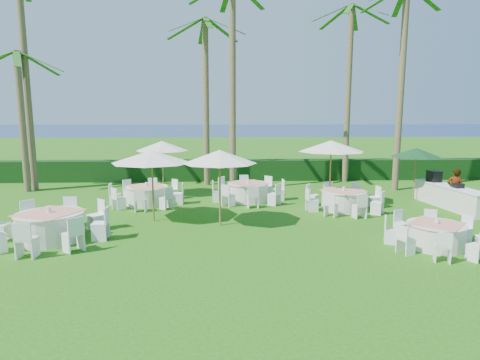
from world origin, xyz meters
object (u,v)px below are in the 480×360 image
at_px(umbrella_d, 331,146).
at_px(buffet_table, 450,196).
at_px(umbrella_a, 152,157).
at_px(staff_person, 455,189).
at_px(banquet_table_a, 50,226).
at_px(banquet_table_e, 248,191).
at_px(banquet_table_c, 436,235).
at_px(banquet_table_f, 343,200).
at_px(umbrella_b, 220,157).
at_px(umbrella_c, 162,146).
at_px(umbrella_green, 416,153).
at_px(banquet_table_d, 147,195).

distance_m(umbrella_d, buffet_table, 5.28).
xyz_separation_m(umbrella_a, staff_person, (11.88, 1.25, -1.50)).
height_order(banquet_table_a, banquet_table_e, banquet_table_a).
bearing_deg(banquet_table_e, buffet_table, -11.92).
relative_size(banquet_table_c, banquet_table_f, 0.88).
relative_size(umbrella_b, umbrella_c, 1.01).
height_order(umbrella_c, staff_person, umbrella_c).
relative_size(umbrella_c, buffet_table, 0.65).
xyz_separation_m(banquet_table_a, umbrella_d, (9.86, 4.65, 2.04)).
distance_m(banquet_table_f, umbrella_d, 2.36).
distance_m(umbrella_green, buffet_table, 2.40).
xyz_separation_m(banquet_table_d, staff_person, (12.63, -1.55, 0.42)).
bearing_deg(staff_person, umbrella_a, 23.63).
bearing_deg(umbrella_green, banquet_table_a, -159.09).
bearing_deg(umbrella_green, staff_person, -67.47).
bearing_deg(banquet_table_f, umbrella_green, 24.52).
xyz_separation_m(banquet_table_c, banquet_table_f, (-1.25, 4.79, 0.04)).
distance_m(umbrella_green, staff_person, 2.40).
relative_size(banquet_table_f, umbrella_green, 1.33).
relative_size(umbrella_b, buffet_table, 0.66).
distance_m(banquet_table_a, banquet_table_c, 11.45).
distance_m(banquet_table_f, umbrella_a, 7.76).
height_order(banquet_table_d, buffet_table, buffet_table).
xyz_separation_m(banquet_table_d, umbrella_green, (11.86, 0.31, 1.74)).
xyz_separation_m(banquet_table_a, staff_person, (14.63, 3.44, 0.38)).
bearing_deg(banquet_table_e, banquet_table_c, -53.31).
xyz_separation_m(banquet_table_d, umbrella_b, (3.16, -3.54, 1.98)).
bearing_deg(umbrella_green, banquet_table_f, -155.48).
bearing_deg(banquet_table_f, banquet_table_e, 153.07).
bearing_deg(buffet_table, banquet_table_c, -123.38).
relative_size(banquet_table_e, umbrella_b, 1.23).
bearing_deg(umbrella_c, banquet_table_d, -104.02).
bearing_deg(banquet_table_c, buffet_table, 56.62).
xyz_separation_m(banquet_table_c, umbrella_a, (-8.63, 3.37, 1.96)).
bearing_deg(staff_person, banquet_table_e, 3.55).
xyz_separation_m(umbrella_b, umbrella_c, (-2.71, 5.35, -0.02)).
bearing_deg(banquet_table_a, umbrella_green, 20.91).
distance_m(banquet_table_f, umbrella_b, 5.77).
bearing_deg(banquet_table_c, banquet_table_a, 174.05).
relative_size(banquet_table_a, umbrella_c, 1.33).
height_order(umbrella_d, staff_person, umbrella_d).
bearing_deg(banquet_table_a, staff_person, 13.23).
bearing_deg(umbrella_c, umbrella_b, -63.16).
xyz_separation_m(umbrella_d, buffet_table, (4.79, -0.90, -2.02)).
distance_m(umbrella_c, umbrella_d, 7.71).
bearing_deg(buffet_table, umbrella_b, -166.33).
xyz_separation_m(banquet_table_e, banquet_table_f, (3.73, -1.90, -0.01)).
bearing_deg(banquet_table_f, umbrella_a, -169.15).
distance_m(banquet_table_c, banquet_table_f, 4.95).
height_order(umbrella_c, umbrella_d, umbrella_d).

